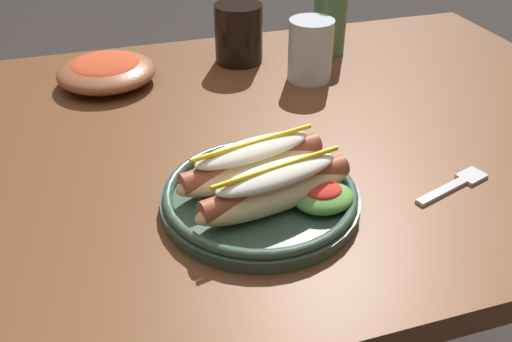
% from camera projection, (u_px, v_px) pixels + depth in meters
% --- Properties ---
extents(dining_table, '(1.32, 0.80, 0.74)m').
position_uv_depth(dining_table, '(226.00, 191.00, 0.87)').
color(dining_table, brown).
rests_on(dining_table, ground_plane).
extents(hot_dog_plate, '(0.24, 0.24, 0.08)m').
position_uv_depth(hot_dog_plate, '(266.00, 187.00, 0.65)').
color(hot_dog_plate, '#334C3D').
rests_on(hot_dog_plate, dining_table).
extents(fork, '(0.12, 0.06, 0.00)m').
position_uv_depth(fork, '(456.00, 184.00, 0.70)').
color(fork, silver).
rests_on(fork, dining_table).
extents(soda_cup, '(0.09, 0.09, 0.11)m').
position_uv_depth(soda_cup, '(239.00, 33.00, 1.02)').
color(soda_cup, black).
rests_on(soda_cup, dining_table).
extents(water_cup, '(0.08, 0.08, 0.11)m').
position_uv_depth(water_cup, '(310.00, 50.00, 0.95)').
color(water_cup, silver).
rests_on(water_cup, dining_table).
extents(glass_bottle, '(0.06, 0.06, 0.21)m').
position_uv_depth(glass_bottle, '(330.00, 12.00, 1.04)').
color(glass_bottle, '#4C7F51').
rests_on(glass_bottle, dining_table).
extents(side_bowl, '(0.17, 0.17, 0.05)m').
position_uv_depth(side_bowl, '(107.00, 70.00, 0.95)').
color(side_bowl, brown).
rests_on(side_bowl, dining_table).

